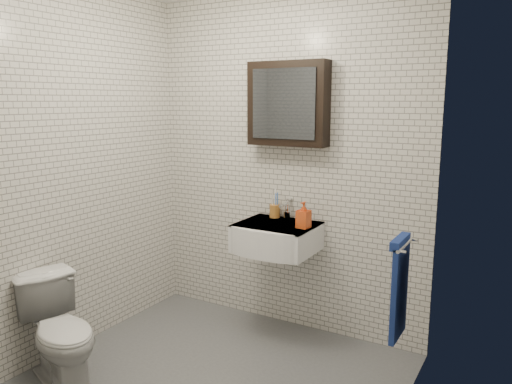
# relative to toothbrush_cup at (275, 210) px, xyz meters

# --- Properties ---
(ground) EXTENTS (2.20, 2.00, 0.01)m
(ground) POSITION_rel_toothbrush_cup_xyz_m (0.06, -0.94, -0.90)
(ground) COLOR #53565C
(ground) RESTS_ON ground
(room_shell) EXTENTS (2.22, 2.02, 2.51)m
(room_shell) POSITION_rel_toothbrush_cup_xyz_m (0.06, -0.94, 0.56)
(room_shell) COLOR silver
(room_shell) RESTS_ON ground
(washbasin) EXTENTS (0.55, 0.50, 0.20)m
(washbasin) POSITION_rel_toothbrush_cup_xyz_m (0.11, -0.21, -0.15)
(washbasin) COLOR white
(washbasin) RESTS_ON room_shell
(faucet) EXTENTS (0.06, 0.20, 0.15)m
(faucet) POSITION_rel_toothbrush_cup_xyz_m (0.11, -0.01, 0.01)
(faucet) COLOR silver
(faucet) RESTS_ON washbasin
(mirror_cabinet) EXTENTS (0.60, 0.15, 0.60)m
(mirror_cabinet) POSITION_rel_toothbrush_cup_xyz_m (0.11, -0.01, 0.80)
(mirror_cabinet) COLOR black
(mirror_cabinet) RESTS_ON room_shell
(towel_rail) EXTENTS (0.09, 0.30, 0.58)m
(towel_rail) POSITION_rel_toothbrush_cup_xyz_m (1.10, -0.59, -0.18)
(towel_rail) COLOR silver
(towel_rail) RESTS_ON room_shell
(toothbrush_cup) EXTENTS (0.10, 0.10, 0.22)m
(toothbrush_cup) POSITION_rel_toothbrush_cup_xyz_m (0.00, 0.00, 0.00)
(toothbrush_cup) COLOR #AA6B2A
(toothbrush_cup) RESTS_ON washbasin
(soap_bottle) EXTENTS (0.09, 0.09, 0.19)m
(soap_bottle) POSITION_rel_toothbrush_cup_xyz_m (0.32, -0.18, 0.04)
(soap_bottle) COLOR orange
(soap_bottle) RESTS_ON washbasin
(toilet) EXTENTS (0.73, 0.56, 0.66)m
(toilet) POSITION_rel_toothbrush_cup_xyz_m (-0.73, -1.41, -0.57)
(toilet) COLOR silver
(toilet) RESTS_ON ground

